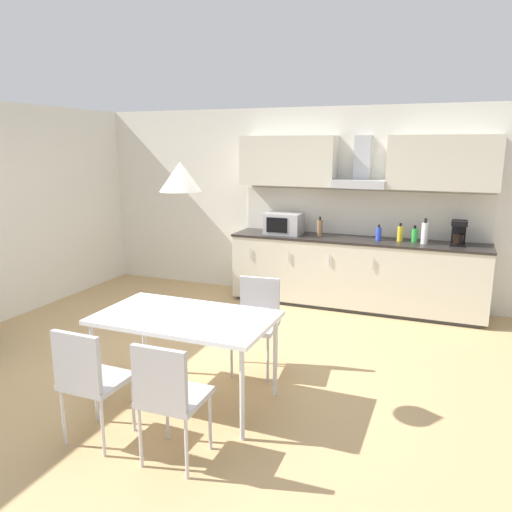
{
  "coord_description": "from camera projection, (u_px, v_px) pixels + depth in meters",
  "views": [
    {
      "loc": [
        2.19,
        -3.84,
        2.09
      ],
      "look_at": [
        0.39,
        0.67,
        1.0
      ],
      "focal_mm": 35.0,
      "sensor_mm": 36.0,
      "label": 1
    }
  ],
  "objects": [
    {
      "name": "ground_plane",
      "position": [
        192.0,
        371.0,
        4.73
      ],
      "size": [
        8.28,
        8.23,
        0.02
      ],
      "primitive_type": "cube",
      "color": "tan"
    },
    {
      "name": "wall_back",
      "position": [
        286.0,
        203.0,
        6.98
      ],
      "size": [
        6.62,
        0.1,
        2.57
      ],
      "primitive_type": "cube",
      "color": "silver",
      "rests_on": "ground_plane"
    },
    {
      "name": "kitchen_counter",
      "position": [
        354.0,
        273.0,
        6.46
      ],
      "size": [
        3.23,
        0.62,
        0.91
      ],
      "color": "#333333",
      "rests_on": "ground_plane"
    },
    {
      "name": "backsplash_tile",
      "position": [
        361.0,
        213.0,
        6.55
      ],
      "size": [
        3.21,
        0.02,
        0.59
      ],
      "primitive_type": "cube",
      "color": "silver",
      "rests_on": "kitchen_counter"
    },
    {
      "name": "upper_wall_cabinets",
      "position": [
        361.0,
        163.0,
        6.27
      ],
      "size": [
        3.21,
        0.4,
        0.65
      ],
      "color": "beige"
    },
    {
      "name": "microwave",
      "position": [
        284.0,
        223.0,
        6.68
      ],
      "size": [
        0.48,
        0.35,
        0.28
      ],
      "color": "#ADADB2",
      "rests_on": "kitchen_counter"
    },
    {
      "name": "coffee_maker",
      "position": [
        459.0,
        233.0,
        5.91
      ],
      "size": [
        0.18,
        0.19,
        0.3
      ],
      "color": "black",
      "rests_on": "kitchen_counter"
    },
    {
      "name": "bottle_blue",
      "position": [
        379.0,
        234.0,
        6.23
      ],
      "size": [
        0.07,
        0.07,
        0.2
      ],
      "color": "blue",
      "rests_on": "kitchen_counter"
    },
    {
      "name": "bottle_yellow",
      "position": [
        400.0,
        234.0,
        6.17
      ],
      "size": [
        0.07,
        0.07,
        0.23
      ],
      "color": "yellow",
      "rests_on": "kitchen_counter"
    },
    {
      "name": "bottle_green",
      "position": [
        415.0,
        235.0,
        6.13
      ],
      "size": [
        0.08,
        0.08,
        0.2
      ],
      "color": "green",
      "rests_on": "kitchen_counter"
    },
    {
      "name": "bottle_white",
      "position": [
        425.0,
        233.0,
        6.0
      ],
      "size": [
        0.08,
        0.08,
        0.31
      ],
      "color": "white",
      "rests_on": "kitchen_counter"
    },
    {
      "name": "bottle_brown",
      "position": [
        320.0,
        228.0,
        6.49
      ],
      "size": [
        0.08,
        0.08,
        0.26
      ],
      "color": "brown",
      "rests_on": "kitchen_counter"
    },
    {
      "name": "dining_table",
      "position": [
        185.0,
        321.0,
        4.01
      ],
      "size": [
        1.42,
        0.82,
        0.75
      ],
      "color": "white",
      "rests_on": "ground_plane"
    },
    {
      "name": "chair_far_right",
      "position": [
        257.0,
        315.0,
        4.65
      ],
      "size": [
        0.44,
        0.44,
        0.87
      ],
      "color": "#B2B2B7",
      "rests_on": "ground_plane"
    },
    {
      "name": "chair_near_left",
      "position": [
        88.0,
        375.0,
        3.44
      ],
      "size": [
        0.41,
        0.41,
        0.87
      ],
      "color": "#B2B2B7",
      "rests_on": "ground_plane"
    },
    {
      "name": "chair_near_right",
      "position": [
        168.0,
        391.0,
        3.21
      ],
      "size": [
        0.41,
        0.41,
        0.87
      ],
      "color": "#B2B2B7",
      "rests_on": "ground_plane"
    },
    {
      "name": "pendant_lamp",
      "position": [
        180.0,
        177.0,
        3.76
      ],
      "size": [
        0.32,
        0.32,
        0.22
      ],
      "primitive_type": "cone",
      "color": "silver"
    }
  ]
}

